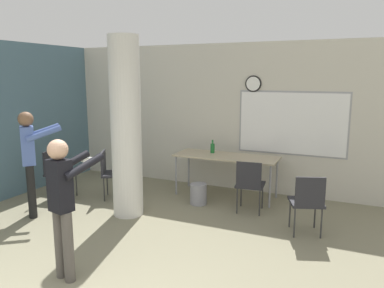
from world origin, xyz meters
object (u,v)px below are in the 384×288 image
object	(u,v)px
chair_near_pillar	(111,171)
chair_table_right	(250,182)
chair_by_left_wall	(58,170)
chair_mid_room	(307,200)
person_playing_front	(63,198)
person_watching_back	(30,156)
bottle_on_table	(213,148)
folding_table	(226,158)

from	to	relation	value
chair_near_pillar	chair_table_right	xyz separation A→B (m)	(2.48, 0.30, 0.00)
chair_near_pillar	chair_by_left_wall	bearing A→B (deg)	-157.34
chair_mid_room	person_playing_front	size ratio (longest dim) A/B	0.56
chair_mid_room	chair_near_pillar	bearing A→B (deg)	176.41
chair_table_right	person_playing_front	xyz separation A→B (m)	(-1.29, -2.76, 0.41)
chair_table_right	person_watching_back	size ratio (longest dim) A/B	0.52
chair_mid_room	chair_near_pillar	distance (m)	3.45
chair_by_left_wall	person_playing_front	distance (m)	2.98
bottle_on_table	person_playing_front	world-z (taller)	person_playing_front
folding_table	chair_near_pillar	world-z (taller)	chair_near_pillar
person_playing_front	chair_near_pillar	bearing A→B (deg)	115.89
bottle_on_table	chair_near_pillar	world-z (taller)	bottle_on_table
chair_by_left_wall	chair_mid_room	bearing A→B (deg)	2.10
bottle_on_table	person_watching_back	xyz separation A→B (m)	(-2.14, -2.30, 0.12)
chair_mid_room	chair_by_left_wall	distance (m)	4.34
bottle_on_table	chair_mid_room	xyz separation A→B (m)	(1.90, -1.29, -0.35)
chair_mid_room	person_playing_front	distance (m)	3.20
chair_mid_room	person_watching_back	world-z (taller)	person_watching_back
folding_table	person_playing_front	xyz separation A→B (m)	(-0.66, -3.41, 0.20)
bottle_on_table	chair_by_left_wall	xyz separation A→B (m)	(-2.44, -1.45, -0.35)
folding_table	bottle_on_table	world-z (taller)	bottle_on_table
chair_table_right	person_playing_front	bearing A→B (deg)	-115.02
person_watching_back	chair_table_right	bearing A→B (deg)	26.31
chair_mid_room	chair_near_pillar	size ratio (longest dim) A/B	1.00
bottle_on_table	person_watching_back	world-z (taller)	person_watching_back
chair_near_pillar	chair_by_left_wall	size ratio (longest dim) A/B	1.00
folding_table	chair_by_left_wall	xyz separation A→B (m)	(-2.75, -1.32, -0.21)
chair_mid_room	chair_table_right	size ratio (longest dim) A/B	1.00
folding_table	chair_mid_room	bearing A→B (deg)	-36.28
folding_table	bottle_on_table	bearing A→B (deg)	158.05
chair_near_pillar	person_watching_back	world-z (taller)	person_watching_back
person_playing_front	folding_table	bearing A→B (deg)	79.02
chair_near_pillar	bottle_on_table	bearing A→B (deg)	34.83
folding_table	chair_by_left_wall	bearing A→B (deg)	-154.35
person_playing_front	person_watching_back	world-z (taller)	person_watching_back
person_watching_back	bottle_on_table	bearing A→B (deg)	47.00
chair_near_pillar	folding_table	bearing A→B (deg)	27.04
chair_mid_room	chair_table_right	bearing A→B (deg)	151.72
chair_mid_room	chair_by_left_wall	world-z (taller)	same
chair_mid_room	person_watching_back	xyz separation A→B (m)	(-4.04, -1.01, 0.47)
chair_near_pillar	chair_table_right	distance (m)	2.50
bottle_on_table	chair_near_pillar	xyz separation A→B (m)	(-1.54, -1.07, -0.35)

